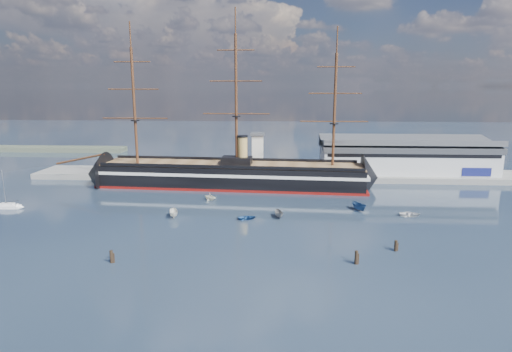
{
  "coord_description": "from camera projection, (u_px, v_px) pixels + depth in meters",
  "views": [
    {
      "loc": [
        11.28,
        -80.95,
        33.36
      ],
      "look_at": [
        4.59,
        35.0,
        9.0
      ],
      "focal_mm": 30.0,
      "sensor_mm": 36.0,
      "label": 1
    }
  ],
  "objects": [
    {
      "name": "sailboat",
      "position": [
        8.0,
        206.0,
        119.18
      ],
      "size": [
        6.96,
        2.39,
        10.98
      ],
      "rotation": [
        0.0,
        0.0,
        0.05
      ],
      "color": "white",
      "rests_on": "ground"
    },
    {
      "name": "warehouse",
      "position": [
        405.0,
        156.0,
        159.84
      ],
      "size": [
        63.0,
        21.0,
        11.6
      ],
      "color": "#B7BABC",
      "rests_on": "ground"
    },
    {
      "name": "motorboat_e",
      "position": [
        410.0,
        216.0,
        112.2
      ],
      "size": [
        1.42,
        3.4,
        1.58
      ],
      "primitive_type": "imported",
      "rotation": [
        0.0,
        0.0,
        1.55
      ],
      "color": "white",
      "rests_on": "ground"
    },
    {
      "name": "piling_near_left",
      "position": [
        112.0,
        263.0,
        82.53
      ],
      "size": [
        0.64,
        0.64,
        3.24
      ],
      "primitive_type": "cylinder",
      "color": "black",
      "rests_on": "ground"
    },
    {
      "name": "motorboat_a",
      "position": [
        174.0,
        217.0,
        111.11
      ],
      "size": [
        6.71,
        3.91,
        2.53
      ],
      "primitive_type": "imported",
      "rotation": [
        0.0,
        0.0,
        0.27
      ],
      "color": "white",
      "rests_on": "ground"
    },
    {
      "name": "piling_near_right",
      "position": [
        356.0,
        264.0,
        81.91
      ],
      "size": [
        0.64,
        0.64,
        3.39
      ],
      "primitive_type": "cylinder",
      "color": "black",
      "rests_on": "ground"
    },
    {
      "name": "quay_tower",
      "position": [
        258.0,
        153.0,
        155.74
      ],
      "size": [
        5.0,
        5.0,
        15.0
      ],
      "color": "silver",
      "rests_on": "ground"
    },
    {
      "name": "motorboat_d",
      "position": [
        210.0,
        200.0,
        127.88
      ],
      "size": [
        5.87,
        7.36,
        2.49
      ],
      "primitive_type": "imported",
      "rotation": [
        0.0,
        0.0,
        1.06
      ],
      "color": "white",
      "rests_on": "ground"
    },
    {
      "name": "motorboat_b",
      "position": [
        247.0,
        219.0,
        109.49
      ],
      "size": [
        1.91,
        3.14,
        1.37
      ],
      "primitive_type": "imported",
      "rotation": [
        0.0,
        0.0,
        1.84
      ],
      "color": "navy",
      "rests_on": "ground"
    },
    {
      "name": "piling_far_right",
      "position": [
        395.0,
        251.0,
        88.46
      ],
      "size": [
        0.64,
        0.64,
        2.99
      ],
      "primitive_type": "cylinder",
      "color": "black",
      "rests_on": "ground"
    },
    {
      "name": "ground",
      "position": [
        241.0,
        202.0,
        125.66
      ],
      "size": [
        600.0,
        600.0,
        0.0
      ],
      "primitive_type": "plane",
      "color": "#162234",
      "rests_on": "ground"
    },
    {
      "name": "warship",
      "position": [
        226.0,
        175.0,
        144.78
      ],
      "size": [
        113.37,
        21.98,
        53.94
      ],
      "rotation": [
        0.0,
        0.0,
        -0.06
      ],
      "color": "black",
      "rests_on": "ground"
    },
    {
      "name": "motorboat_c",
      "position": [
        279.0,
        218.0,
        110.83
      ],
      "size": [
        6.09,
        3.22,
        2.31
      ],
      "primitive_type": "imported",
      "rotation": [
        0.0,
        0.0,
        0.2
      ],
      "color": "slate",
      "rests_on": "ground"
    },
    {
      "name": "quay",
      "position": [
        277.0,
        177.0,
        160.27
      ],
      "size": [
        180.0,
        18.0,
        2.0
      ],
      "primitive_type": "cube",
      "color": "slate",
      "rests_on": "ground"
    },
    {
      "name": "motorboat_f",
      "position": [
        359.0,
        211.0,
        117.26
      ],
      "size": [
        7.08,
        4.88,
        2.66
      ],
      "primitive_type": "imported",
      "rotation": [
        0.0,
        0.0,
        0.41
      ],
      "color": "navy",
      "rests_on": "ground"
    }
  ]
}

